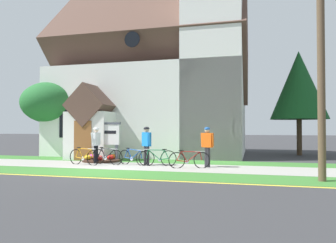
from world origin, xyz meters
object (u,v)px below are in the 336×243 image
Objects in this scene: utility_pole at (317,34)px; roadside_conifer at (299,85)px; bicycle_silver at (189,160)px; bicycle_yellow at (133,157)px; cyclist_in_yellow_jersey at (207,143)px; bicycle_orange at (107,156)px; bicycle_blue at (158,158)px; church_sign at (105,135)px; bicycle_red at (84,157)px; cyclist_in_red_jersey at (147,142)px; cyclist_in_blue_jersey at (96,142)px; yard_deciduous_tree at (51,103)px.

utility_pole is 1.30× the size of roadside_conifer.
bicycle_yellow is (-2.76, 0.59, -0.00)m from bicycle_silver.
roadside_conifer is at bearing 58.39° from cyclist_in_yellow_jersey.
bicycle_blue is at bearing 0.43° from bicycle_orange.
church_sign is 2.22m from bicycle_red.
cyclist_in_yellow_jersey is at bearing -2.20° from cyclist_in_red_jersey.
bicycle_orange is 0.20× the size of utility_pole.
utility_pole is at bearing -17.10° from bicycle_orange.
cyclist_in_red_jersey is (2.84, 0.62, 0.67)m from bicycle_red.
cyclist_in_yellow_jersey reaches higher than cyclist_in_blue_jersey.
bicycle_silver is at bearing -123.40° from roadside_conifer.
utility_pole is at bearing -24.14° from yard_deciduous_tree.
yard_deciduous_tree reaches higher than cyclist_in_yellow_jersey.
bicycle_red reaches higher than bicycle_silver.
bicycle_yellow is 0.94× the size of cyclist_in_yellow_jersey.
bicycle_orange is (-2.48, -0.02, 0.01)m from bicycle_blue.
cyclist_in_yellow_jersey is 0.38× the size of yard_deciduous_tree.
cyclist_in_yellow_jersey is (3.45, -0.05, 0.67)m from bicycle_yellow.
cyclist_in_yellow_jersey is 6.09m from utility_pole.
church_sign is 3.80m from bicycle_blue.
cyclist_in_red_jersey is (2.74, -1.38, -0.28)m from church_sign.
church_sign is 1.18× the size of bicycle_silver.
roadside_conifer is (10.20, 7.57, 3.40)m from cyclist_in_blue_jersey.
bicycle_blue is at bearing -5.22° from bicycle_yellow.
cyclist_in_red_jersey reaches higher than bicycle_silver.
bicycle_yellow is (2.11, -1.44, -0.96)m from church_sign.
bicycle_silver is 0.37× the size of yard_deciduous_tree.
roadside_conifer is at bearing 85.48° from utility_pole.
utility_pole is (3.95, -2.75, 3.72)m from cyclist_in_yellow_jersey.
cyclist_in_blue_jersey is at bearing 175.54° from bicycle_yellow.
bicycle_blue is 0.26× the size of roadside_conifer.
bicycle_orange is at bearing -179.04° from cyclist_in_yellow_jersey.
yard_deciduous_tree reaches higher than bicycle_yellow.
utility_pole is at bearing -13.10° from bicycle_red.
bicycle_yellow is 0.96× the size of bicycle_orange.
bicycle_red reaches higher than bicycle_blue.
bicycle_orange is at bearing 162.90° from utility_pole.
bicycle_red is 0.20× the size of utility_pole.
bicycle_orange is 0.97× the size of cyclist_in_red_jersey.
yard_deciduous_tree reaches higher than bicycle_silver.
bicycle_silver is at bearing -23.55° from yard_deciduous_tree.
cyclist_in_blue_jersey is 0.38× the size of yard_deciduous_tree.
bicycle_silver is 1.61m from bicycle_blue.
church_sign is 1.14× the size of cyclist_in_red_jersey.
yard_deciduous_tree is (-6.84, 3.59, 2.93)m from bicycle_yellow.
cyclist_in_blue_jersey is (-0.71, 0.28, 0.65)m from bicycle_orange.
church_sign reaches higher than cyclist_in_yellow_jersey.
church_sign is 1.22× the size of bicycle_yellow.
bicycle_blue is at bearing -16.04° from cyclist_in_red_jersey.
yard_deciduous_tree is (-10.29, 3.64, 2.25)m from cyclist_in_yellow_jersey.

